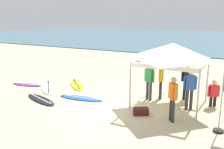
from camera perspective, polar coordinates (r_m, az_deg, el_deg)
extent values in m
plane|color=beige|center=(11.32, 0.15, -6.94)|extent=(80.00, 80.00, 0.00)
cube|color=teal|center=(42.51, 20.37, 7.42)|extent=(80.00, 36.00, 0.10)
cylinder|color=#B7B7BC|center=(10.48, 4.03, -2.76)|extent=(0.07, 0.07, 2.05)
cylinder|color=#B7B7BC|center=(9.82, 18.58, -4.59)|extent=(0.07, 0.07, 2.05)
cylinder|color=#B7B7BC|center=(12.91, 8.62, 0.23)|extent=(0.07, 0.07, 2.05)
cylinder|color=#B7B7BC|center=(12.37, 20.43, -1.06)|extent=(0.07, 0.07, 2.05)
cube|color=white|center=(9.84, 11.30, 1.54)|extent=(2.67, 0.03, 0.18)
cube|color=white|center=(12.39, 14.65, 3.80)|extent=(2.67, 0.03, 0.18)
cube|color=white|center=(11.48, 6.69, 3.41)|extent=(0.03, 2.67, 0.18)
cube|color=white|center=(10.88, 20.00, 2.12)|extent=(0.03, 2.67, 0.18)
pyramid|color=white|center=(11.03, 13.29, 5.04)|extent=(2.79, 2.79, 0.70)
ellipsoid|color=purple|center=(15.21, -18.43, -2.13)|extent=(1.91, 0.73, 0.07)
cube|color=white|center=(15.21, -18.44, -1.99)|extent=(1.58, 0.24, 0.01)
cone|color=white|center=(14.74, -16.11, -2.07)|extent=(0.09, 0.09, 0.12)
ellipsoid|color=yellow|center=(14.50, -7.84, -2.30)|extent=(2.00, 2.05, 0.07)
cube|color=black|center=(14.49, -7.85, -2.16)|extent=(1.36, 1.41, 0.01)
cone|color=black|center=(15.36, -8.42, -1.06)|extent=(0.09, 0.09, 0.12)
ellipsoid|color=blue|center=(12.29, -6.94, -5.20)|extent=(2.26, 0.80, 0.07)
cube|color=white|center=(12.28, -6.94, -5.03)|extent=(1.88, 0.21, 0.01)
cone|color=white|center=(12.70, -10.57, -4.25)|extent=(0.09, 0.09, 0.12)
ellipsoid|color=white|center=(14.23, -13.94, -2.89)|extent=(2.08, 2.26, 0.07)
cube|color=black|center=(14.22, -13.95, -2.74)|extent=(1.38, 1.59, 0.01)
cone|color=black|center=(15.16, -13.99, -1.51)|extent=(0.09, 0.09, 0.12)
ellipsoid|color=black|center=(12.45, -15.56, -5.35)|extent=(2.32, 1.37, 0.07)
cube|color=white|center=(12.44, -15.57, -5.19)|extent=(1.81, 0.72, 0.01)
cone|color=white|center=(11.65, -13.49, -6.06)|extent=(0.09, 0.09, 0.12)
cylinder|color=#2D2D33|center=(11.24, 17.17, -5.34)|extent=(0.13, 0.13, 0.88)
cylinder|color=#2D2D33|center=(11.21, 16.27, -5.34)|extent=(0.13, 0.13, 0.88)
cube|color=#2851B2|center=(11.01, 16.98, -1.69)|extent=(0.42, 0.33, 0.60)
sphere|color=beige|center=(10.91, 17.13, 0.46)|extent=(0.21, 0.21, 0.21)
cylinder|color=#2851B2|center=(11.07, 18.14, -1.81)|extent=(0.09, 0.09, 0.54)
cylinder|color=#2851B2|center=(10.97, 15.80, -1.77)|extent=(0.09, 0.09, 0.54)
cylinder|color=#2D2D33|center=(12.39, 10.69, -3.21)|extent=(0.13, 0.13, 0.88)
cylinder|color=#2D2D33|center=(12.22, 10.71, -3.45)|extent=(0.13, 0.13, 0.88)
cube|color=yellow|center=(12.12, 10.85, 0.02)|extent=(0.32, 0.41, 0.60)
sphere|color=tan|center=(12.03, 10.94, 1.99)|extent=(0.21, 0.21, 0.21)
cylinder|color=yellow|center=(12.35, 10.81, 0.18)|extent=(0.09, 0.09, 0.54)
cylinder|color=yellow|center=(11.90, 10.89, -0.33)|extent=(0.09, 0.09, 0.54)
cylinder|color=#383842|center=(12.09, 7.85, -3.53)|extent=(0.13, 0.13, 0.88)
cylinder|color=#383842|center=(11.99, 8.54, -3.70)|extent=(0.13, 0.13, 0.88)
cube|color=#2D8C47|center=(11.84, 8.31, -0.19)|extent=(0.41, 0.32, 0.60)
sphere|color=#9E7051|center=(11.75, 8.38, 1.82)|extent=(0.21, 0.21, 0.21)
cylinder|color=#2D8C47|center=(11.98, 7.43, -0.10)|extent=(0.09, 0.09, 0.54)
cylinder|color=#2D8C47|center=(11.72, 9.21, -0.47)|extent=(0.09, 0.09, 0.54)
cylinder|color=#2D2D33|center=(9.81, 13.38, -7.89)|extent=(0.13, 0.13, 0.88)
cylinder|color=#2D2D33|center=(9.96, 12.98, -7.52)|extent=(0.13, 0.13, 0.88)
cube|color=orange|center=(9.65, 13.41, -3.60)|extent=(0.39, 0.42, 0.60)
sphere|color=tan|center=(9.53, 13.55, -1.16)|extent=(0.21, 0.21, 0.21)
cylinder|color=orange|center=(9.45, 13.94, -4.11)|extent=(0.09, 0.09, 0.54)
cylinder|color=orange|center=(9.85, 12.89, -3.33)|extent=(0.09, 0.09, 0.54)
cylinder|color=black|center=(12.54, 16.49, -3.34)|extent=(0.13, 0.13, 0.88)
cylinder|color=black|center=(12.46, 15.74, -3.39)|extent=(0.13, 0.13, 0.88)
cube|color=black|center=(12.31, 16.34, -0.07)|extent=(0.42, 0.39, 0.60)
sphere|color=beige|center=(12.23, 16.47, 1.87)|extent=(0.21, 0.21, 0.21)
cylinder|color=black|center=(12.42, 17.29, -0.12)|extent=(0.09, 0.09, 0.54)
cylinder|color=black|center=(12.22, 15.36, -0.20)|extent=(0.09, 0.09, 0.54)
cylinder|color=black|center=(12.06, 21.85, -5.52)|extent=(0.13, 0.13, 0.45)
cylinder|color=black|center=(11.98, 21.09, -5.58)|extent=(0.13, 0.13, 0.45)
cube|color=red|center=(11.87, 21.67, -3.34)|extent=(0.42, 0.38, 0.52)
sphere|color=beige|center=(11.78, 21.84, -1.54)|extent=(0.21, 0.21, 0.21)
cylinder|color=red|center=(11.99, 22.64, -3.37)|extent=(0.09, 0.09, 0.47)
cylinder|color=red|center=(11.78, 20.67, -3.49)|extent=(0.09, 0.09, 0.47)
cylinder|color=#99999E|center=(9.13, 23.48, -1.94)|extent=(0.04, 0.04, 3.40)
cylinder|color=black|center=(9.68, 22.54, -11.46)|extent=(0.36, 0.36, 0.08)
cube|color=#4C1919|center=(10.38, 6.42, -8.14)|extent=(0.68, 0.57, 0.28)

